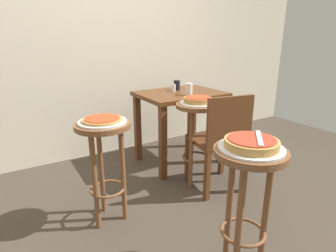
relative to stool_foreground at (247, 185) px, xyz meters
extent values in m
plane|color=#42382D|center=(-0.12, 0.45, -0.54)|extent=(6.00, 6.00, 0.00)
cube|color=beige|center=(-0.12, 2.10, 0.96)|extent=(6.00, 0.10, 3.00)
cylinder|color=brown|center=(0.00, 0.00, 0.18)|extent=(0.37, 0.37, 0.03)
cylinder|color=brown|center=(0.00, 0.12, -0.19)|extent=(0.04, 0.04, 0.70)
cylinder|color=brown|center=(-0.10, -0.06, -0.19)|extent=(0.04, 0.04, 0.70)
cylinder|color=brown|center=(0.10, -0.06, -0.19)|extent=(0.04, 0.04, 0.70)
torus|color=brown|center=(0.00, 0.00, -0.29)|extent=(0.25, 0.25, 0.02)
cylinder|color=silver|center=(0.00, 0.00, 0.21)|extent=(0.33, 0.33, 0.01)
cylinder|color=tan|center=(0.00, 0.00, 0.23)|extent=(0.27, 0.27, 0.04)
cylinder|color=#B23823|center=(0.00, 0.00, 0.25)|extent=(0.24, 0.24, 0.01)
cylinder|color=brown|center=(-0.48, 0.83, 0.18)|extent=(0.37, 0.37, 0.03)
cylinder|color=brown|center=(-0.48, 0.95, -0.19)|extent=(0.04, 0.04, 0.70)
cylinder|color=brown|center=(-0.58, 0.77, -0.19)|extent=(0.04, 0.04, 0.70)
cylinder|color=brown|center=(-0.38, 0.77, -0.19)|extent=(0.04, 0.04, 0.70)
torus|color=brown|center=(-0.48, 0.83, -0.29)|extent=(0.25, 0.25, 0.02)
cylinder|color=silver|center=(-0.48, 0.83, 0.21)|extent=(0.32, 0.32, 0.01)
cylinder|color=tan|center=(-0.48, 0.83, 0.22)|extent=(0.26, 0.26, 0.01)
cylinder|color=red|center=(-0.48, 0.83, 0.23)|extent=(0.23, 0.23, 0.01)
cylinder|color=brown|center=(0.39, 0.94, 0.18)|extent=(0.37, 0.37, 0.03)
cylinder|color=brown|center=(0.39, 1.06, -0.19)|extent=(0.04, 0.04, 0.70)
cylinder|color=brown|center=(0.29, 0.88, -0.19)|extent=(0.04, 0.04, 0.70)
cylinder|color=brown|center=(0.49, 0.88, -0.19)|extent=(0.04, 0.04, 0.70)
torus|color=brown|center=(0.39, 0.94, -0.29)|extent=(0.25, 0.25, 0.02)
cylinder|color=white|center=(0.39, 0.94, 0.21)|extent=(0.31, 0.31, 0.01)
cylinder|color=#B78442|center=(0.39, 0.94, 0.23)|extent=(0.24, 0.24, 0.04)
cylinder|color=red|center=(0.39, 0.94, 0.25)|extent=(0.21, 0.21, 0.01)
cube|color=#5B3319|center=(0.53, 1.41, 0.19)|extent=(0.83, 0.63, 0.04)
cube|color=#5B3319|center=(0.16, 1.15, -0.19)|extent=(0.06, 0.06, 0.71)
cube|color=#5B3319|center=(0.89, 1.15, -0.19)|extent=(0.06, 0.06, 0.71)
cube|color=#5B3319|center=(0.16, 1.68, -0.19)|extent=(0.06, 0.06, 0.71)
cube|color=#5B3319|center=(0.89, 1.68, -0.19)|extent=(0.06, 0.06, 0.71)
cylinder|color=silver|center=(0.51, 1.24, 0.27)|extent=(0.07, 0.07, 0.12)
cylinder|color=black|center=(0.57, 1.54, 0.26)|extent=(0.07, 0.07, 0.10)
cylinder|color=white|center=(0.49, 1.48, 0.25)|extent=(0.04, 0.04, 0.08)
cube|color=#5B3319|center=(0.49, 0.80, -0.11)|extent=(0.46, 0.46, 0.04)
cube|color=#5B3319|center=(0.46, 0.62, 0.11)|extent=(0.40, 0.10, 0.40)
cube|color=#5B3319|center=(0.70, 0.94, -0.33)|extent=(0.04, 0.04, 0.42)
cube|color=#5B3319|center=(0.34, 1.01, -0.33)|extent=(0.04, 0.04, 0.42)
cube|color=#5B3319|center=(0.64, 0.59, -0.33)|extent=(0.04, 0.04, 0.42)
cube|color=#5B3319|center=(0.28, 0.65, -0.33)|extent=(0.04, 0.04, 0.42)
cube|color=silver|center=(0.03, -0.02, 0.26)|extent=(0.17, 0.17, 0.01)
camera|label=1|loc=(-1.02, -0.87, 0.73)|focal=29.52mm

